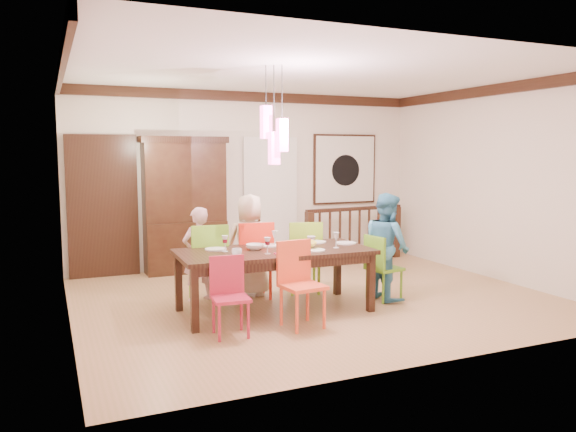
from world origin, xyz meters
name	(u,v)px	position (x,y,z in m)	size (l,w,h in m)	color
floor	(315,298)	(0.00, 0.00, 0.00)	(6.00, 6.00, 0.00)	tan
ceiling	(316,72)	(0.00, 0.00, 2.90)	(6.00, 6.00, 0.00)	white
wall_back	(250,179)	(0.00, 2.50, 1.45)	(6.00, 6.00, 0.00)	beige
wall_left	(65,195)	(-3.00, 0.00, 1.45)	(5.00, 5.00, 0.00)	beige
wall_right	(496,183)	(3.00, 0.00, 1.45)	(5.00, 5.00, 0.00)	beige
crown_molding	(316,79)	(0.00, 0.00, 2.82)	(6.00, 5.00, 0.16)	black
panel_door	(103,209)	(-2.40, 2.45, 1.05)	(1.04, 0.07, 2.24)	black
white_doorway	(270,202)	(0.35, 2.46, 1.05)	(0.97, 0.05, 2.22)	silver
painting	(345,169)	(1.80, 2.46, 1.60)	(1.25, 0.06, 1.25)	black
pendant_cluster	(274,135)	(-0.72, -0.36, 2.11)	(0.27, 0.21, 1.14)	#F3499E
dining_table	(274,256)	(-0.72, -0.36, 0.67)	(2.32, 1.10, 0.75)	black
chair_far_left	(207,258)	(-1.35, 0.33, 0.58)	(0.49, 0.49, 1.02)	#73BF2B
chair_far_mid	(253,254)	(-0.73, 0.35, 0.58)	(0.51, 0.51, 1.02)	red
chair_far_right	(304,251)	(0.00, 0.35, 0.56)	(0.55, 0.55, 0.98)	#86BE27
chair_near_left	(230,292)	(-1.48, -1.03, 0.47)	(0.40, 0.40, 0.82)	#B0213A
chair_near_mid	(303,279)	(-0.67, -1.06, 0.54)	(0.47, 0.47, 0.94)	#F5532E
chair_end_right	(384,263)	(0.79, -0.43, 0.48)	(0.44, 0.44, 0.85)	#5EA121
china_hutch	(185,205)	(-1.18, 2.30, 1.08)	(1.36, 0.46, 2.15)	black
balustrade	(355,233)	(1.72, 1.95, 0.50)	(1.97, 0.27, 0.96)	black
person_far_left	(198,254)	(-1.43, 0.48, 0.61)	(0.44, 0.29, 1.21)	beige
person_far_mid	(250,245)	(-0.72, 0.48, 0.68)	(0.66, 0.43, 1.36)	beige
person_end_right	(387,246)	(0.84, -0.39, 0.69)	(0.67, 0.52, 1.39)	teal
serving_bowl	(302,245)	(-0.38, -0.41, 0.79)	(0.35, 0.35, 0.09)	gold
small_bowl	(255,247)	(-0.93, -0.27, 0.78)	(0.21, 0.21, 0.07)	white
cup_left	(237,252)	(-1.26, -0.59, 0.79)	(0.11, 0.11, 0.09)	silver
cup_right	(311,240)	(-0.13, -0.15, 0.80)	(0.11, 0.11, 0.10)	silver
plate_far_left	(216,249)	(-1.36, -0.09, 0.76)	(0.26, 0.26, 0.01)	white
plate_far_mid	(269,245)	(-0.69, -0.09, 0.76)	(0.26, 0.26, 0.01)	white
plate_far_right	(316,242)	(-0.02, -0.08, 0.76)	(0.26, 0.26, 0.01)	white
plate_near_left	(228,258)	(-1.39, -0.68, 0.76)	(0.26, 0.26, 0.01)	white
plate_near_mid	(314,250)	(-0.32, -0.62, 0.76)	(0.26, 0.26, 0.01)	white
plate_end_right	(346,243)	(0.28, -0.30, 0.76)	(0.26, 0.26, 0.01)	white
wine_glass_a	(225,244)	(-1.30, -0.26, 0.84)	(0.08, 0.08, 0.19)	#590C19
wine_glass_b	(275,238)	(-0.62, -0.12, 0.84)	(0.08, 0.08, 0.19)	silver
wine_glass_c	(267,246)	(-0.89, -0.59, 0.84)	(0.08, 0.08, 0.19)	#590C19
wine_glass_d	(336,240)	(0.02, -0.54, 0.84)	(0.08, 0.08, 0.19)	silver
napkin	(283,254)	(-0.74, -0.69, 0.76)	(0.18, 0.14, 0.01)	#D83359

